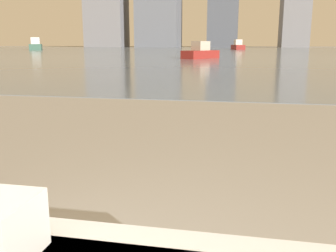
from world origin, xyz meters
name	(u,v)px	position (x,y,z in m)	size (l,w,h in m)	color
harbor_water	(241,50)	(0.00, 62.00, 0.01)	(180.00, 110.00, 0.01)	slate
harbor_boat_1	(36,45)	(-35.11, 60.54, 0.76)	(4.36, 5.92, 2.12)	#335647
harbor_boat_2	(201,52)	(-2.59, 27.61, 0.45)	(2.58, 3.43, 1.24)	maroon
harbor_boat_4	(238,46)	(-0.72, 71.27, 0.64)	(2.73, 5.04, 1.79)	maroon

